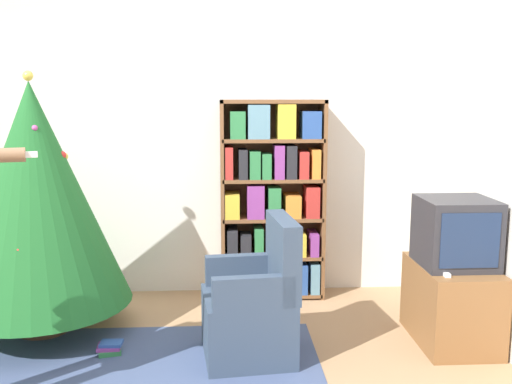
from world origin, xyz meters
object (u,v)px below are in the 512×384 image
Objects in this scene: television at (456,232)px; armchair at (254,309)px; bookshelf at (273,200)px; christmas_tree at (36,195)px.

television is 0.51× the size of armchair.
television is at bearing 89.89° from armchair.
bookshelf is 1.52m from television.
christmas_tree is (-2.87, 0.34, 0.22)m from television.
television is (1.15, -0.99, -0.05)m from bookshelf.
television is 2.90m from christmas_tree.
bookshelf is at bearing 162.86° from armchair.
television is 1.45m from armchair.
christmas_tree is 2.02× the size of armchair.
bookshelf is 1.80× the size of armchair.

